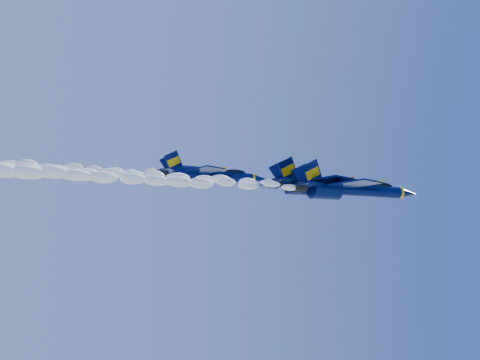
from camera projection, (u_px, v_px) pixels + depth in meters
name	position (u px, v px, depth m)	size (l,w,h in m)	color
jet_lead	(350.00, 189.00, 81.44)	(19.00, 15.58, 7.06)	#010B3C
smoke_trail_jet_lead	(60.00, 175.00, 68.33)	(59.29, 2.42, 2.18)	white
jet_second	(324.00, 185.00, 83.41)	(18.50, 15.18, 6.87)	#010B3C
smoke_trail_jet_second	(40.00, 171.00, 70.37)	(59.29, 2.36, 2.12)	white
jet_third	(208.00, 175.00, 93.22)	(17.67, 14.50, 6.57)	#010B3C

